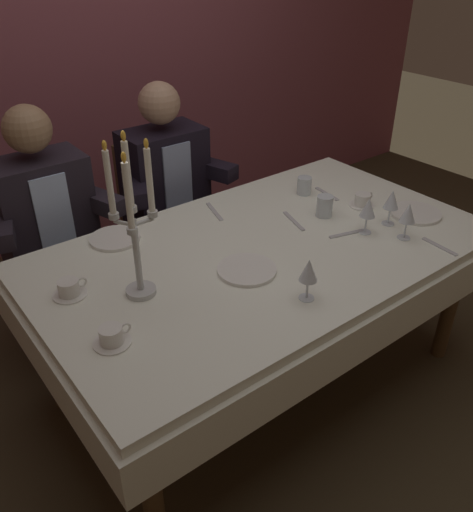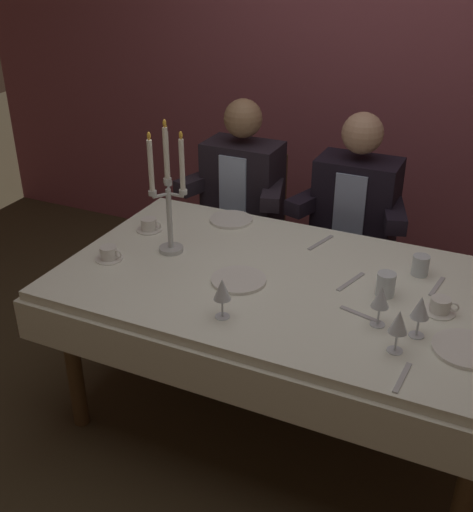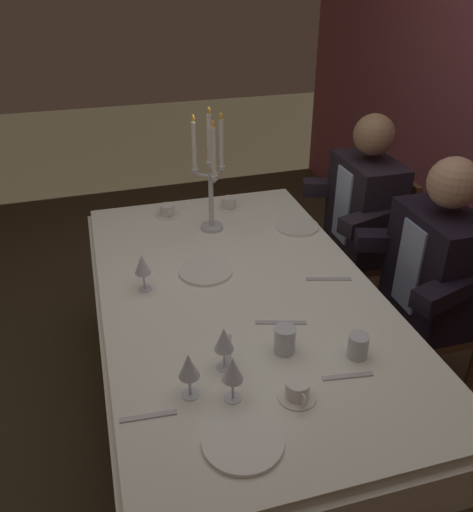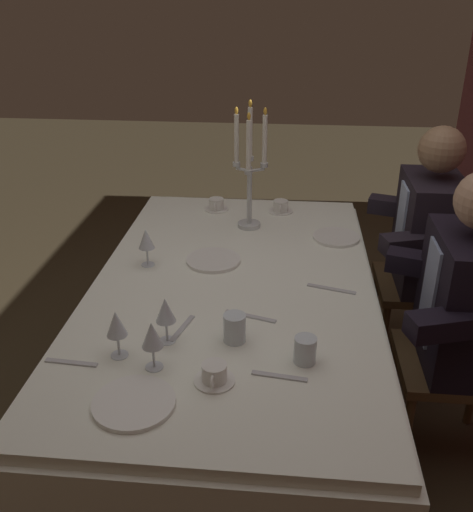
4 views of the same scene
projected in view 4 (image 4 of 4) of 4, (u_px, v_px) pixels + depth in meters
ground_plane at (233, 426)px, 2.56m from camera, size 12.00×12.00×0.00m
dining_table at (233, 309)px, 2.29m from camera, size 1.94×1.14×0.74m
candelabra at (250, 172)px, 2.63m from camera, size 0.15×0.17×0.61m
dinner_plate_0 at (336, 237)px, 2.62m from camera, size 0.22×0.22×0.01m
dinner_plate_1 at (134, 403)px, 1.60m from camera, size 0.24×0.24×0.01m
dinner_plate_2 at (213, 260)px, 2.41m from camera, size 0.23×0.23×0.01m
wine_glass_0 at (152, 336)px, 1.70m from camera, size 0.07×0.07×0.16m
wine_glass_1 at (116, 325)px, 1.76m from camera, size 0.07×0.07×0.16m
wine_glass_2 at (165, 311)px, 1.83m from camera, size 0.07×0.07×0.16m
wine_glass_3 at (146, 240)px, 2.33m from camera, size 0.07×0.07×0.16m
water_tumbler_0 at (235, 328)px, 1.86m from camera, size 0.07×0.07×0.10m
water_tumbler_1 at (305, 350)px, 1.76m from camera, size 0.07×0.07×0.09m
coffee_cup_0 at (280, 207)px, 2.91m from camera, size 0.13×0.12×0.06m
coffee_cup_1 at (214, 374)px, 1.68m from camera, size 0.13×0.12×0.06m
coffee_cup_2 at (216, 205)px, 2.94m from camera, size 0.13×0.12×0.06m
knife_0 at (250, 316)px, 2.01m from camera, size 0.07×0.19×0.01m
knife_1 at (331, 289)px, 2.19m from camera, size 0.07×0.19×0.01m
spoon_2 at (279, 376)px, 1.71m from camera, size 0.04×0.17×0.01m
fork_3 at (71, 363)px, 1.77m from camera, size 0.03×0.17×0.01m
fork_4 at (182, 328)px, 1.94m from camera, size 0.17×0.06×0.01m
seated_diner_0 at (430, 231)px, 2.71m from camera, size 0.63×0.48×1.24m
seated_diner_1 at (466, 301)px, 2.12m from camera, size 0.63×0.48×1.24m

